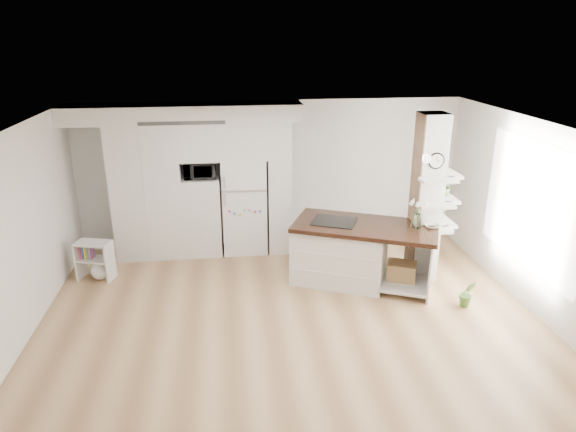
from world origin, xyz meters
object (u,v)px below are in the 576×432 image
Objects in this scene: kitchen_island at (348,251)px; floor_plant_a at (467,294)px; bookshelf at (97,263)px; refrigerator at (244,205)px.

kitchen_island is 1.90m from floor_plant_a.
kitchen_island is at bearing 7.81° from bookshelf.
floor_plant_a is (5.60, -1.59, -0.08)m from bookshelf.
refrigerator is 2.69× the size of bookshelf.
refrigerator is 4.13× the size of floor_plant_a.
floor_plant_a is (1.55, -1.06, -0.30)m from kitchen_island.
refrigerator reaches higher than kitchen_island.
bookshelf is (-2.45, -0.92, -0.59)m from refrigerator.
floor_plant_a is at bearing -0.57° from bookshelf.
kitchen_island reaches higher than floor_plant_a.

